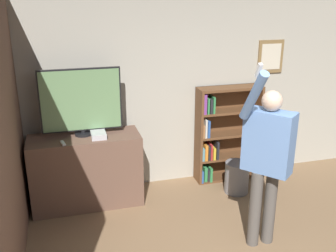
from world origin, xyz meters
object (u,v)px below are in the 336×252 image
(television, at_px, (81,102))
(waste_bin, at_px, (237,177))
(person, at_px, (268,154))
(bookshelf, at_px, (222,135))
(game_console, at_px, (98,135))

(television, distance_m, waste_bin, 2.35)
(person, bearing_deg, television, -168.81)
(person, relative_size, waste_bin, 4.69)
(bookshelf, distance_m, waste_bin, 0.65)
(television, relative_size, person, 0.48)
(person, distance_m, waste_bin, 1.46)
(television, distance_m, game_console, 0.46)
(bookshelf, xyz_separation_m, person, (-0.20, -1.61, 0.40))
(game_console, height_order, person, person)
(person, bearing_deg, bookshelf, 133.67)
(television, distance_m, bookshelf, 2.10)
(game_console, xyz_separation_m, person, (1.61, -1.32, 0.10))
(game_console, relative_size, person, 0.11)
(game_console, bearing_deg, television, 140.12)
(television, bearing_deg, bookshelf, 4.29)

